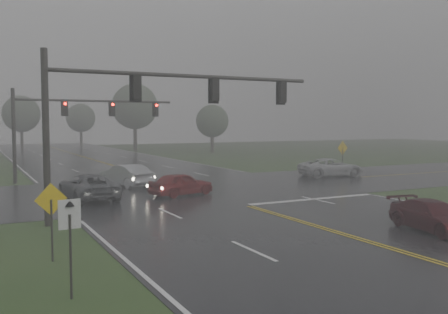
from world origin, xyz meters
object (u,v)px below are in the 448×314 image
sedan_maroon (433,232)px  sedan_red (181,196)px  car_grey (88,200)px  pickup_white (331,177)px  signal_gantry_far (67,117)px  sedan_silver (126,187)px  signal_gantry_near (140,104)px

sedan_maroon → sedan_red: (-5.38, 13.96, 0.00)m
car_grey → pickup_white: bearing=-175.7°
car_grey → pickup_white: (20.41, 3.23, 0.00)m
car_grey → signal_gantry_far: signal_gantry_far is taller
sedan_silver → signal_gantry_near: 12.83m
sedan_silver → car_grey: sedan_silver is taller
pickup_white → signal_gantry_near: 22.41m
signal_gantry_near → car_grey: bearing=98.7°
car_grey → signal_gantry_near: bearing=94.1°
signal_gantry_near → signal_gantry_far: 16.75m
sedan_maroon → sedan_silver: sedan_silver is taller
signal_gantry_near → signal_gantry_far: bearing=91.3°
sedan_red → signal_gantry_near: bearing=126.9°
sedan_red → pickup_white: 15.65m
sedan_maroon → pickup_white: bearing=70.9°
sedan_red → signal_gantry_far: bearing=7.8°
car_grey → pickup_white: pickup_white is taller
sedan_red → pickup_white: bearing=-89.3°
car_grey → sedan_red: bearing=164.1°
sedan_maroon → signal_gantry_near: size_ratio=0.32×
sedan_maroon → car_grey: bearing=134.4°
sedan_silver → signal_gantry_near: signal_gantry_near is taller
signal_gantry_far → pickup_white: bearing=-19.1°
sedan_maroon → car_grey: size_ratio=0.81×
sedan_maroon → signal_gantry_far: (-10.11, 25.11, 4.86)m
sedan_maroon → pickup_white: 20.67m
sedan_silver → pickup_white: sedan_silver is taller
sedan_red → car_grey: size_ratio=0.78×
signal_gantry_far → car_grey: bearing=-93.6°
sedan_silver → signal_gantry_far: size_ratio=0.38×
sedan_red → sedan_silver: sedan_silver is taller
sedan_silver → pickup_white: bearing=158.2°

